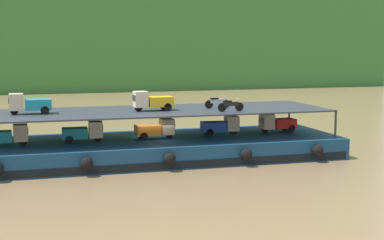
% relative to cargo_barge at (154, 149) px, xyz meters
% --- Properties ---
extents(ground_plane, '(400.00, 400.00, 0.00)m').
position_rel_cargo_barge_xyz_m(ground_plane, '(0.00, 0.04, -0.75)').
color(ground_plane, olive).
extents(cargo_barge, '(26.33, 9.05, 1.50)m').
position_rel_cargo_barge_xyz_m(cargo_barge, '(0.00, 0.00, 0.00)').
color(cargo_barge, navy).
rests_on(cargo_barge, ground).
extents(cargo_rack, '(24.73, 7.61, 2.00)m').
position_rel_cargo_barge_xyz_m(cargo_rack, '(0.00, 0.04, 2.69)').
color(cargo_rack, '#2D333D').
rests_on(cargo_rack, cargo_barge).
extents(mini_truck_lower_stern, '(2.76, 1.23, 1.38)m').
position_rel_cargo_barge_xyz_m(mini_truck_lower_stern, '(-9.90, -0.32, 1.44)').
color(mini_truck_lower_stern, teal).
rests_on(mini_truck_lower_stern, cargo_barge).
extents(mini_truck_lower_aft, '(2.79, 1.29, 1.38)m').
position_rel_cargo_barge_xyz_m(mini_truck_lower_aft, '(-4.96, -0.15, 1.44)').
color(mini_truck_lower_aft, teal).
rests_on(mini_truck_lower_aft, cargo_barge).
extents(mini_truck_lower_mid, '(2.75, 1.22, 1.38)m').
position_rel_cargo_barge_xyz_m(mini_truck_lower_mid, '(0.07, -0.18, 1.44)').
color(mini_truck_lower_mid, orange).
rests_on(mini_truck_lower_mid, cargo_barge).
extents(mini_truck_lower_fore, '(2.79, 1.29, 1.38)m').
position_rel_cargo_barge_xyz_m(mini_truck_lower_fore, '(5.08, 0.22, 1.44)').
color(mini_truck_lower_fore, '#1E47B7').
rests_on(mini_truck_lower_fore, cargo_barge).
extents(mini_truck_lower_bow, '(2.79, 1.28, 1.38)m').
position_rel_cargo_barge_xyz_m(mini_truck_lower_bow, '(9.65, 0.43, 1.44)').
color(mini_truck_lower_bow, red).
rests_on(mini_truck_lower_bow, cargo_barge).
extents(mini_truck_upper_stern, '(2.76, 1.23, 1.38)m').
position_rel_cargo_barge_xyz_m(mini_truck_upper_stern, '(-8.42, 0.09, 3.44)').
color(mini_truck_upper_stern, teal).
rests_on(mini_truck_upper_stern, cargo_rack).
extents(mini_truck_upper_mid, '(2.77, 1.25, 1.38)m').
position_rel_cargo_barge_xyz_m(mini_truck_upper_mid, '(-0.16, -0.28, 3.44)').
color(mini_truck_upper_mid, gold).
rests_on(mini_truck_upper_mid, cargo_rack).
extents(motorcycle_upper_port, '(1.90, 0.55, 0.87)m').
position_rel_cargo_barge_xyz_m(motorcycle_upper_port, '(4.91, -2.24, 3.18)').
color(motorcycle_upper_port, black).
rests_on(motorcycle_upper_port, cargo_rack).
extents(motorcycle_upper_centre, '(1.90, 0.55, 0.87)m').
position_rel_cargo_barge_xyz_m(motorcycle_upper_centre, '(4.73, 0.04, 3.18)').
color(motorcycle_upper_centre, black).
rests_on(motorcycle_upper_centre, cargo_rack).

